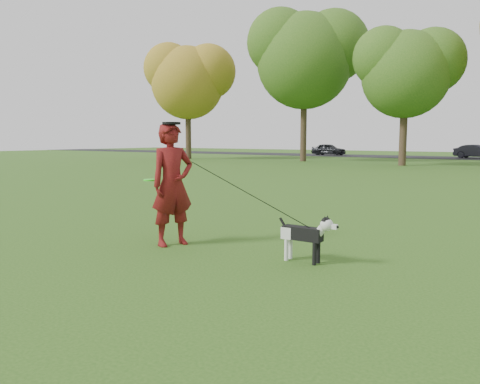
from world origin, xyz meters
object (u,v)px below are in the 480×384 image
Objects in this scene: car_mid at (476,152)px; man at (172,184)px; car_left at (329,149)px; dog at (307,233)px.

man is at bearing -165.21° from car_mid.
car_mid is (14.02, 0.00, -0.01)m from car_left.
man reaches higher than dog.
dog is 0.26× the size of car_mid.
man is 42.83m from car_left.
man is 0.58× the size of car_left.
car_left reaches higher than dog.
car_left is 14.02m from car_mid.
dog is (2.39, 0.24, -0.59)m from man.
car_mid is at bearing -88.74° from car_left.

